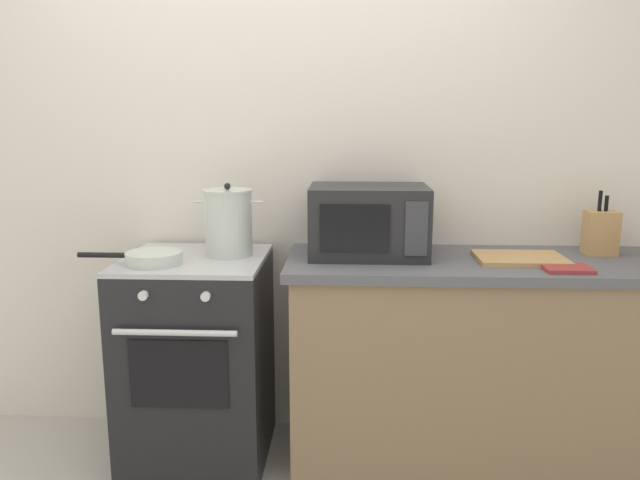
{
  "coord_description": "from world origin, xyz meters",
  "views": [
    {
      "loc": [
        0.31,
        -1.93,
        1.5
      ],
      "look_at": [
        0.19,
        0.6,
        1.0
      ],
      "focal_mm": 34.54,
      "sensor_mm": 36.0,
      "label": 1
    }
  ],
  "objects_px": {
    "stove": "(198,359)",
    "knife_block": "(601,232)",
    "stock_pot": "(228,222)",
    "microwave": "(369,221)",
    "cutting_board": "(520,258)",
    "oven_mitt": "(567,268)",
    "frying_pan": "(152,258)"
  },
  "relations": [
    {
      "from": "stock_pot",
      "to": "microwave",
      "type": "relative_size",
      "value": 0.63
    },
    {
      "from": "microwave",
      "to": "knife_block",
      "type": "distance_m",
      "value": 1.01
    },
    {
      "from": "microwave",
      "to": "cutting_board",
      "type": "xyz_separation_m",
      "value": [
        0.63,
        -0.08,
        -0.14
      ]
    },
    {
      "from": "stove",
      "to": "stock_pot",
      "type": "height_order",
      "value": "stock_pot"
    },
    {
      "from": "oven_mitt",
      "to": "stock_pot",
      "type": "bearing_deg",
      "value": 171.24
    },
    {
      "from": "stove",
      "to": "knife_block",
      "type": "bearing_deg",
      "value": 4.62
    },
    {
      "from": "frying_pan",
      "to": "oven_mitt",
      "type": "height_order",
      "value": "frying_pan"
    },
    {
      "from": "stock_pot",
      "to": "knife_block",
      "type": "xyz_separation_m",
      "value": [
        1.6,
        0.09,
        -0.05
      ]
    },
    {
      "from": "knife_block",
      "to": "oven_mitt",
      "type": "bearing_deg",
      "value": -128.46
    },
    {
      "from": "stock_pot",
      "to": "frying_pan",
      "type": "height_order",
      "value": "stock_pot"
    },
    {
      "from": "stove",
      "to": "microwave",
      "type": "relative_size",
      "value": 1.84
    },
    {
      "from": "frying_pan",
      "to": "knife_block",
      "type": "relative_size",
      "value": 1.53
    },
    {
      "from": "stove",
      "to": "microwave",
      "type": "height_order",
      "value": "microwave"
    },
    {
      "from": "microwave",
      "to": "stove",
      "type": "bearing_deg",
      "value": -173.92
    },
    {
      "from": "cutting_board",
      "to": "oven_mitt",
      "type": "relative_size",
      "value": 2.0
    },
    {
      "from": "stove",
      "to": "frying_pan",
      "type": "bearing_deg",
      "value": -136.82
    },
    {
      "from": "stock_pot",
      "to": "cutting_board",
      "type": "bearing_deg",
      "value": -2.35
    },
    {
      "from": "cutting_board",
      "to": "oven_mitt",
      "type": "distance_m",
      "value": 0.21
    },
    {
      "from": "stove",
      "to": "oven_mitt",
      "type": "relative_size",
      "value": 5.11
    },
    {
      "from": "stock_pot",
      "to": "frying_pan",
      "type": "xyz_separation_m",
      "value": [
        -0.28,
        -0.18,
        -0.12
      ]
    },
    {
      "from": "stock_pot",
      "to": "oven_mitt",
      "type": "xyz_separation_m",
      "value": [
        1.37,
        -0.21,
        -0.14
      ]
    },
    {
      "from": "stock_pot",
      "to": "stove",
      "type": "bearing_deg",
      "value": -160.07
    },
    {
      "from": "stove",
      "to": "frying_pan",
      "type": "xyz_separation_m",
      "value": [
        -0.14,
        -0.13,
        0.48
      ]
    },
    {
      "from": "oven_mitt",
      "to": "microwave",
      "type": "bearing_deg",
      "value": 162.72
    },
    {
      "from": "frying_pan",
      "to": "oven_mitt",
      "type": "relative_size",
      "value": 2.37
    },
    {
      "from": "stove",
      "to": "knife_block",
      "type": "height_order",
      "value": "knife_block"
    },
    {
      "from": "cutting_board",
      "to": "stove",
      "type": "bearing_deg",
      "value": -179.95
    },
    {
      "from": "microwave",
      "to": "cutting_board",
      "type": "height_order",
      "value": "microwave"
    },
    {
      "from": "stove",
      "to": "oven_mitt",
      "type": "xyz_separation_m",
      "value": [
        1.51,
        -0.16,
        0.47
      ]
    },
    {
      "from": "stock_pot",
      "to": "knife_block",
      "type": "height_order",
      "value": "stock_pot"
    },
    {
      "from": "oven_mitt",
      "to": "knife_block",
      "type": "bearing_deg",
      "value": 51.54
    },
    {
      "from": "stock_pot",
      "to": "frying_pan",
      "type": "distance_m",
      "value": 0.35
    }
  ]
}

